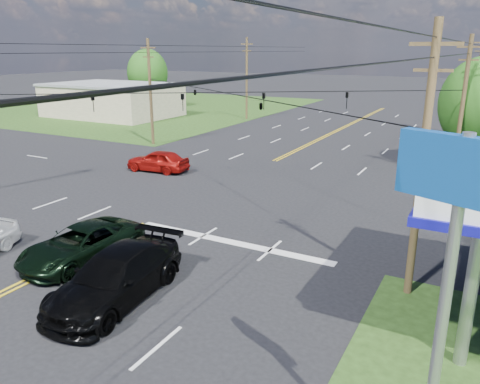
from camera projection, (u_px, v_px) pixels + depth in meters
The scene contains 16 objects.
ground at pixel (224, 186), 30.61m from camera, with size 280.00×280.00×0.00m, color black.
grass_nw at pixel (134, 106), 73.45m from camera, with size 46.00×48.00×0.03m, color #203912.
stop_bar at pixel (231, 242), 21.60m from camera, with size 10.00×0.50×0.02m, color silver.
retail_nw at pixel (113, 101), 62.18m from camera, with size 16.00×11.00×4.00m, color tan.
pole_se at pixel (422, 162), 15.69m from camera, with size 1.60×0.28×9.50m.
pole_nw at pixel (150, 91), 42.66m from camera, with size 1.60×0.28×9.50m.
pole_ne at pixel (462, 107), 30.84m from camera, with size 1.60×0.28×9.50m.
pole_left_far at pixel (247, 78), 58.57m from camera, with size 1.60×0.28×10.00m.
pole_right_far at pixel (477, 85), 46.76m from camera, with size 1.60×0.28×10.00m.
span_wire_signals at pixel (223, 92), 28.86m from camera, with size 26.00×18.00×1.13m.
power_lines at pixel (205, 48), 26.41m from camera, with size 26.04×100.00×0.64m.
tree_far_l at pixel (148, 73), 70.57m from camera, with size 6.08×6.08×8.72m.
pickup_dkgreen at pixel (82, 244), 19.49m from camera, with size 2.52×5.46×1.52m, color black.
suv_black at pixel (116, 277), 16.44m from camera, with size 2.46×6.04×1.75m, color black.
sedan_red at pixel (158, 161), 34.03m from camera, with size 1.85×4.61×1.57m, color #980E0B.
polesign_se at pixel (455, 233), 7.49m from camera, with size 2.09×1.04×7.34m.
Camera 1 is at (14.88, -13.38, 8.52)m, focal length 35.00 mm.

